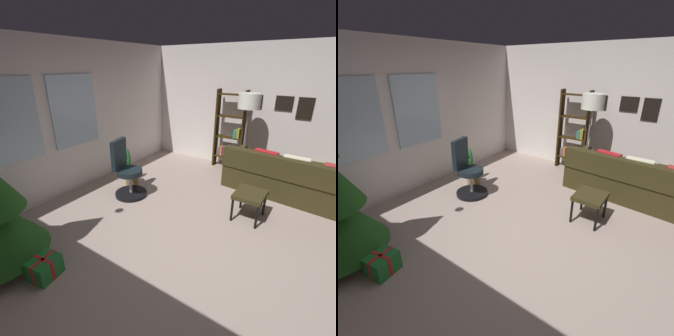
% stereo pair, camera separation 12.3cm
% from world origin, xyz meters
% --- Properties ---
extents(ground_plane, '(5.54, 5.39, 0.10)m').
position_xyz_m(ground_plane, '(0.00, 0.00, -0.05)').
color(ground_plane, '#A59186').
extents(wall_back_with_windows, '(5.54, 0.12, 2.59)m').
position_xyz_m(wall_back_with_windows, '(-0.02, 2.74, 1.30)').
color(wall_back_with_windows, silver).
rests_on(wall_back_with_windows, ground_plane).
extents(wall_right_with_frames, '(0.12, 5.39, 2.59)m').
position_xyz_m(wall_right_with_frames, '(2.82, -0.00, 1.30)').
color(wall_right_with_frames, silver).
rests_on(wall_right_with_frames, ground_plane).
extents(couch, '(1.52, 2.21, 0.81)m').
position_xyz_m(couch, '(1.98, -0.74, 0.29)').
color(couch, '#332C14').
rests_on(couch, ground_plane).
extents(footstool, '(0.48, 0.42, 0.43)m').
position_xyz_m(footstool, '(0.78, -0.31, 0.37)').
color(footstool, '#332C14').
rests_on(footstool, ground_plane).
extents(gift_box_green, '(0.34, 0.30, 0.24)m').
position_xyz_m(gift_box_green, '(-1.59, 1.18, 0.12)').
color(gift_box_green, '#1E722D').
rests_on(gift_box_green, ground_plane).
extents(office_chair, '(0.56, 0.56, 1.01)m').
position_xyz_m(office_chair, '(0.31, 1.70, 0.39)').
color(office_chair, black).
rests_on(office_chair, ground_plane).
extents(bookshelf, '(0.18, 0.64, 1.71)m').
position_xyz_m(bookshelf, '(2.55, 0.73, 0.76)').
color(bookshelf, black).
rests_on(bookshelf, ground_plane).
extents(floor_lamp, '(0.41, 0.41, 1.69)m').
position_xyz_m(floor_lamp, '(2.21, 0.29, 1.45)').
color(floor_lamp, slate).
rests_on(floor_lamp, ground_plane).
extents(potted_plant, '(0.38, 0.38, 0.68)m').
position_xyz_m(potted_plant, '(0.67, 1.99, 0.27)').
color(potted_plant, olive).
rests_on(potted_plant, ground_plane).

